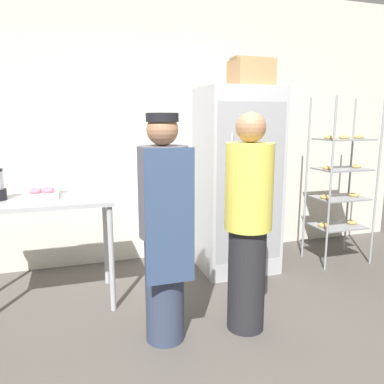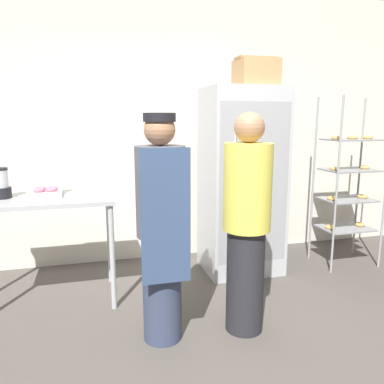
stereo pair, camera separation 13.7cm
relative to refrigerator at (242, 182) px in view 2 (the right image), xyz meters
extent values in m
plane|color=#4C4742|center=(-0.71, -1.57, -0.93)|extent=(14.00, 14.00, 0.00)
cube|color=silver|center=(-0.71, 0.63, 0.54)|extent=(6.40, 0.12, 2.95)
cube|color=#ADAFB5|center=(0.00, 0.01, 0.00)|extent=(0.76, 0.64, 1.86)
cube|color=#93959B|center=(0.00, -0.30, 0.02)|extent=(0.70, 0.02, 1.53)
cylinder|color=silver|center=(-0.21, -0.33, 0.05)|extent=(0.02, 0.02, 0.92)
cylinder|color=#93969B|center=(0.87, -0.35, -0.04)|extent=(0.02, 0.02, 1.78)
cylinder|color=#93969B|center=(0.87, 0.06, -0.04)|extent=(0.02, 0.02, 1.78)
cylinder|color=#93969B|center=(1.45, 0.06, -0.04)|extent=(0.02, 0.02, 1.78)
cube|color=gray|center=(1.16, -0.15, -0.54)|extent=(0.54, 0.38, 0.01)
torus|color=#DBA351|center=(0.97, -0.15, -0.51)|extent=(0.10, 0.10, 0.04)
torus|color=#DBA351|center=(1.35, -0.15, -0.51)|extent=(0.10, 0.10, 0.04)
cube|color=gray|center=(1.16, -0.15, -0.22)|extent=(0.54, 0.38, 0.01)
torus|color=#DBA351|center=(0.97, -0.15, -0.20)|extent=(0.11, 0.11, 0.03)
torus|color=#DBA351|center=(1.35, -0.15, -0.20)|extent=(0.11, 0.11, 0.03)
cube|color=gray|center=(1.16, -0.15, 0.10)|extent=(0.54, 0.38, 0.01)
torus|color=#DBA351|center=(0.97, -0.15, 0.12)|extent=(0.09, 0.09, 0.03)
torus|color=#DBA351|center=(1.35, -0.15, 0.12)|extent=(0.09, 0.09, 0.03)
cube|color=gray|center=(1.16, -0.15, 0.41)|extent=(0.54, 0.38, 0.01)
torus|color=#DBA351|center=(0.97, -0.15, 0.44)|extent=(0.10, 0.10, 0.03)
torus|color=#DBA351|center=(1.16, -0.15, 0.44)|extent=(0.10, 0.10, 0.03)
torus|color=#DBA351|center=(1.35, -0.15, 0.44)|extent=(0.10, 0.10, 0.03)
cube|color=#ADAFB5|center=(-1.86, -0.26, -0.03)|extent=(1.13, 0.63, 0.04)
cylinder|color=#ADAFB5|center=(-1.34, -0.54, -0.49)|extent=(0.04, 0.04, 0.89)
cylinder|color=#ADAFB5|center=(-1.34, 0.01, -0.49)|extent=(0.04, 0.04, 0.89)
cube|color=silver|center=(-1.84, -0.24, 0.01)|extent=(0.26, 0.21, 0.05)
cube|color=silver|center=(-1.84, -0.14, 0.14)|extent=(0.25, 0.01, 0.21)
torus|color=#C66B84|center=(-1.89, -0.28, 0.05)|extent=(0.09, 0.09, 0.03)
torus|color=#C66B84|center=(-1.79, -0.28, 0.05)|extent=(0.09, 0.09, 0.03)
torus|color=#C66B84|center=(-1.89, -0.20, 0.05)|extent=(0.09, 0.09, 0.03)
torus|color=#C66B84|center=(-1.79, -0.20, 0.05)|extent=(0.09, 0.09, 0.03)
cylinder|color=black|center=(-2.18, -0.22, 0.03)|extent=(0.14, 0.14, 0.09)
cylinder|color=#B2BCC1|center=(-2.18, -0.22, 0.15)|extent=(0.11, 0.11, 0.14)
cylinder|color=black|center=(-2.18, -0.22, 0.23)|extent=(0.11, 0.11, 0.02)
cube|color=#A87F51|center=(0.09, -0.07, 1.06)|extent=(0.38, 0.33, 0.25)
cube|color=#977249|center=(0.09, -0.07, 1.19)|extent=(0.38, 0.17, 0.02)
cylinder|color=#333D56|center=(-1.02, -1.06, -0.55)|extent=(0.27, 0.27, 0.77)
cylinder|color=#4C4C56|center=(-1.02, -1.06, 0.15)|extent=(0.34, 0.34, 0.61)
sphere|color=#9E7051|center=(-1.02, -1.06, 0.56)|extent=(0.21, 0.21, 0.21)
cube|color=#33476B|center=(-1.02, -1.24, 0.01)|extent=(0.32, 0.02, 0.88)
cylinder|color=black|center=(-1.02, -1.06, 0.63)|extent=(0.21, 0.21, 0.06)
cylinder|color=#232328|center=(-0.41, -1.11, -0.54)|extent=(0.28, 0.28, 0.78)
cylinder|color=#DBCC4C|center=(-0.41, -1.11, 0.15)|extent=(0.34, 0.34, 0.62)
sphere|color=#9E7051|center=(-0.41, -1.11, 0.57)|extent=(0.21, 0.21, 0.21)
camera|label=1|loc=(-1.58, -3.46, 0.62)|focal=35.00mm
camera|label=2|loc=(-1.45, -3.50, 0.62)|focal=35.00mm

